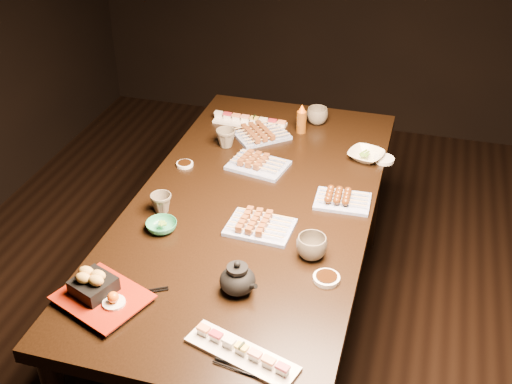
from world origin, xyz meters
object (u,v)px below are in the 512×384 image
at_px(teacup_near_left, 161,203).
at_px(teacup_far_right, 317,116).
at_px(sushi_platter_far, 250,120).
at_px(edamame_bowl_green, 162,226).
at_px(condiment_bottle, 302,118).
at_px(tempura_tray, 101,290).
at_px(dining_table, 253,278).
at_px(yakitori_plate_right, 260,222).
at_px(sushi_platter_near, 242,351).
at_px(teapot, 238,277).
at_px(teacup_far_left, 226,138).
at_px(yakitori_plate_center, 258,161).
at_px(teacup_mid_right, 312,247).
at_px(edamame_bowl_cream, 366,155).
at_px(yakitori_plate_left, 262,131).

relative_size(teacup_near_left, teacup_far_right, 0.81).
bearing_deg(sushi_platter_far, edamame_bowl_green, 88.14).
bearing_deg(condiment_bottle, tempura_tray, -105.32).
bearing_deg(dining_table, yakitori_plate_right, -57.94).
relative_size(sushi_platter_near, teapot, 2.51).
relative_size(sushi_platter_near, condiment_bottle, 2.46).
bearing_deg(teacup_near_left, sushi_platter_near, -50.43).
relative_size(sushi_platter_far, teacup_far_left, 3.93).
relative_size(yakitori_plate_center, teacup_mid_right, 2.25).
xyz_separation_m(dining_table, teacup_mid_right, (0.28, -0.25, 0.42)).
bearing_deg(teacup_mid_right, teacup_far_left, 128.37).
height_order(sushi_platter_near, teacup_near_left, teacup_near_left).
xyz_separation_m(teacup_near_left, teacup_far_right, (0.41, 0.87, 0.00)).
bearing_deg(teacup_near_left, edamame_bowl_cream, 41.28).
height_order(sushi_platter_far, edamame_bowl_cream, sushi_platter_far).
relative_size(sushi_platter_near, sushi_platter_far, 1.00).
height_order(yakitori_plate_left, teacup_mid_right, teacup_mid_right).
distance_m(dining_table, teapot, 0.66).
distance_m(yakitori_plate_center, condiment_bottle, 0.37).
bearing_deg(teacup_far_left, edamame_bowl_cream, 5.16).
bearing_deg(yakitori_plate_center, dining_table, -68.25).
distance_m(dining_table, yakitori_plate_right, 0.44).
relative_size(sushi_platter_near, teacup_far_right, 3.47).
height_order(teacup_far_left, teapot, teapot).
relative_size(dining_table, condiment_bottle, 13.06).
bearing_deg(teacup_near_left, yakitori_plate_left, 73.14).
xyz_separation_m(teacup_far_left, teacup_far_right, (0.34, 0.33, -0.00)).
distance_m(yakitori_plate_left, teacup_far_left, 0.18).
xyz_separation_m(yakitori_plate_left, condiment_bottle, (0.16, 0.09, 0.04)).
distance_m(sushi_platter_far, edamame_bowl_green, 0.89).
bearing_deg(tempura_tray, yakitori_plate_center, 96.50).
xyz_separation_m(dining_table, edamame_bowl_cream, (0.37, 0.45, 0.39)).
xyz_separation_m(yakitori_plate_center, teacup_near_left, (-0.26, -0.41, 0.01)).
bearing_deg(tempura_tray, sushi_platter_near, 10.29).
xyz_separation_m(dining_table, teacup_far_left, (-0.24, 0.40, 0.42)).
distance_m(yakitori_plate_left, teacup_mid_right, 0.87).
xyz_separation_m(teacup_mid_right, teapot, (-0.19, -0.23, 0.02)).
relative_size(teacup_near_left, teacup_far_left, 0.92).
bearing_deg(teacup_near_left, condiment_bottle, 64.56).
height_order(dining_table, tempura_tray, tempura_tray).
height_order(edamame_bowl_cream, tempura_tray, tempura_tray).
relative_size(teacup_far_left, teapot, 0.64).
height_order(sushi_platter_far, yakitori_plate_center, yakitori_plate_center).
height_order(dining_table, sushi_platter_near, sushi_platter_near).
bearing_deg(tempura_tray, teacup_mid_right, 55.71).
height_order(yakitori_plate_right, edamame_bowl_cream, yakitori_plate_right).
xyz_separation_m(edamame_bowl_green, teapot, (0.36, -0.23, 0.04)).
bearing_deg(yakitori_plate_center, sushi_platter_near, -66.15).
bearing_deg(tempura_tray, teacup_far_left, 108.17).
relative_size(tempura_tray, condiment_bottle, 1.93).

